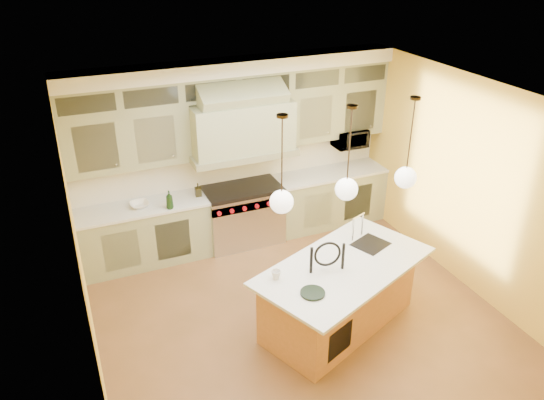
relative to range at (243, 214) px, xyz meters
name	(u,v)px	position (x,y,z in m)	size (l,w,h in m)	color
floor	(301,319)	(0.00, -2.14, -0.49)	(5.00, 5.00, 0.00)	brown
ceiling	(307,103)	(0.00, -2.14, 2.41)	(5.00, 5.00, 0.00)	white
wall_back	(234,150)	(0.00, 0.36, 0.96)	(5.00, 5.00, 0.00)	gold
wall_front	(442,365)	(0.00, -4.64, 0.96)	(5.00, 5.00, 0.00)	gold
wall_left	(82,269)	(-2.50, -2.14, 0.96)	(5.00, 5.00, 0.00)	gold
wall_right	(471,186)	(2.50, -2.14, 0.96)	(5.00, 5.00, 0.00)	gold
back_cabinetry	(239,157)	(0.00, 0.09, 0.94)	(5.00, 0.77, 2.90)	gray
range	(243,214)	(0.00, 0.00, 0.00)	(1.20, 0.74, 0.96)	silver
kitchen_island	(339,293)	(0.41, -2.39, -0.01)	(2.51, 1.95, 1.35)	#9F6A38
counter_stool	(330,289)	(0.14, -2.62, 0.27)	(0.53, 0.53, 1.31)	black
microwave	(350,138)	(1.95, 0.11, 0.96)	(0.54, 0.37, 0.30)	black
oil_bottle_a	(169,200)	(-1.19, -0.22, 0.59)	(0.11, 0.11, 0.28)	black
oil_bottle_b	(198,190)	(-0.70, 0.01, 0.56)	(0.09, 0.09, 0.20)	black
fruit_bowl	(139,205)	(-1.58, 0.00, 0.49)	(0.27, 0.27, 0.07)	white
cup	(276,275)	(-0.45, -2.37, 0.49)	(0.11, 0.11, 0.11)	silver
pendant_left	(282,199)	(-0.40, -2.39, 1.46)	(0.26, 0.26, 1.11)	#2D2319
pendant_center	(347,187)	(0.40, -2.39, 1.46)	(0.26, 0.26, 1.11)	#2D2319
pendant_right	(406,175)	(1.20, -2.39, 1.46)	(0.26, 0.26, 1.11)	#2D2319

